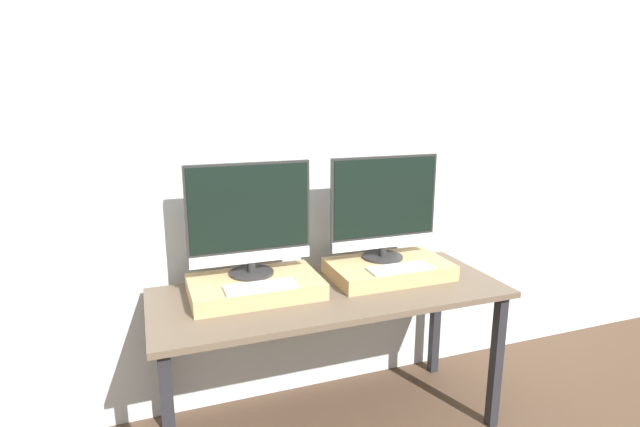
{
  "coord_description": "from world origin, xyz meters",
  "views": [
    {
      "loc": [
        -0.84,
        -1.81,
        1.72
      ],
      "look_at": [
        0.0,
        0.49,
        1.13
      ],
      "focal_mm": 28.0,
      "sensor_mm": 36.0,
      "label": 1
    }
  ],
  "objects_px": {
    "monitor_right": "(384,207)",
    "keyboard_right": "(400,268)",
    "monitor_left": "(250,218)",
    "keyboard_left": "(261,286)"
  },
  "relations": [
    {
      "from": "monitor_right",
      "to": "keyboard_right",
      "type": "bearing_deg",
      "value": -90.0
    },
    {
      "from": "monitor_left",
      "to": "monitor_right",
      "type": "distance_m",
      "value": 0.72
    },
    {
      "from": "monitor_left",
      "to": "keyboard_right",
      "type": "bearing_deg",
      "value": -14.96
    },
    {
      "from": "keyboard_left",
      "to": "monitor_right",
      "type": "height_order",
      "value": "monitor_right"
    },
    {
      "from": "monitor_left",
      "to": "keyboard_left",
      "type": "bearing_deg",
      "value": -90.0
    },
    {
      "from": "keyboard_left",
      "to": "monitor_left",
      "type": "bearing_deg",
      "value": 90.0
    },
    {
      "from": "keyboard_left",
      "to": "keyboard_right",
      "type": "relative_size",
      "value": 1.0
    },
    {
      "from": "monitor_right",
      "to": "keyboard_right",
      "type": "height_order",
      "value": "monitor_right"
    },
    {
      "from": "monitor_left",
      "to": "monitor_right",
      "type": "height_order",
      "value": "same"
    },
    {
      "from": "monitor_right",
      "to": "keyboard_right",
      "type": "xyz_separation_m",
      "value": [
        0.0,
        -0.19,
        -0.28
      ]
    }
  ]
}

